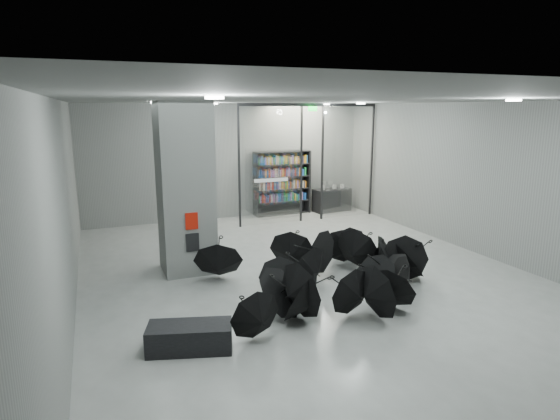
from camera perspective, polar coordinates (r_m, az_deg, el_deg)
name	(u,v)px	position (r m, az deg, el deg)	size (l,w,h in m)	color
room	(320,156)	(9.90, 4.91, 6.58)	(14.00, 14.02, 4.01)	gray
column	(185,188)	(11.11, -11.57, 2.62)	(1.20, 1.20, 4.00)	slate
fire_cabinet	(192,221)	(10.64, -10.80, -1.35)	(0.28, 0.04, 0.38)	#A50A07
info_panel	(193,242)	(10.77, -10.69, -3.93)	(0.30, 0.03, 0.42)	black
exit_sign	(313,109)	(15.66, 4.03, 12.30)	(0.30, 0.06, 0.15)	#0CE533
glass_partition	(309,158)	(15.93, 3.60, 6.41)	(5.06, 0.08, 4.00)	silver
bench	(190,337)	(7.91, -11.02, -15.09)	(1.35, 0.58, 0.43)	black
bookshelf	(282,183)	(17.00, 0.28, 3.34)	(2.11, 0.42, 2.32)	black
shop_counter	(332,200)	(17.72, 6.39, 1.24)	(1.44, 0.57, 0.86)	black
umbrella_cluster	(339,277)	(10.08, 7.26, -8.14)	(5.41, 4.45, 1.33)	black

